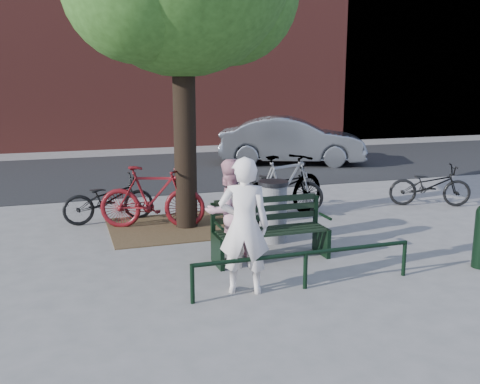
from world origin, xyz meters
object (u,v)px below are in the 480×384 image
object	(u,v)px
person_left	(244,226)
parked_car	(292,141)
park_bench	(269,228)
litter_bin	(273,211)
person_right	(229,211)
bicycle_c	(278,187)

from	to	relation	value
person_left	parked_car	world-z (taller)	person_left
park_bench	parked_car	bearing A→B (deg)	64.16
litter_bin	parked_car	distance (m)	8.41
litter_bin	person_left	bearing A→B (deg)	-121.23
person_left	person_right	size ratio (longest dim) A/B	1.13
person_right	person_left	bearing A→B (deg)	67.20
park_bench	bicycle_c	bearing A→B (deg)	65.24
bicycle_c	parked_car	world-z (taller)	parked_car
person_right	litter_bin	distance (m)	1.26
person_left	parked_car	xyz separation A→B (m)	(4.84, 9.49, -0.12)
litter_bin	bicycle_c	xyz separation A→B (m)	(0.90, 1.97, -0.03)
park_bench	person_right	xyz separation A→B (m)	(-0.62, 0.07, 0.29)
person_right	parked_car	bearing A→B (deg)	-134.19
park_bench	bicycle_c	xyz separation A→B (m)	(1.28, 2.77, 0.02)
park_bench	litter_bin	size ratio (longest dim) A/B	1.69
park_bench	person_right	world-z (taller)	person_right
parked_car	bicycle_c	bearing A→B (deg)	176.00
person_left	parked_car	distance (m)	10.65
person_left	park_bench	bearing A→B (deg)	-103.98
bicycle_c	parked_car	size ratio (longest dim) A/B	0.41
litter_bin	parked_car	bearing A→B (deg)	64.11
person_right	litter_bin	bearing A→B (deg)	-158.75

